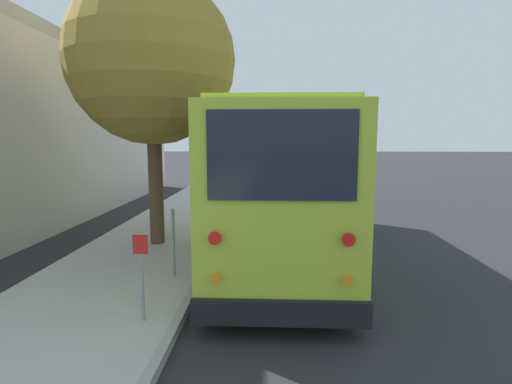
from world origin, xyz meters
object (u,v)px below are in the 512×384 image
object	(u,v)px
sign_post_near	(141,276)
sign_post_far	(173,243)
street_tree	(153,50)
parked_sedan_silver	(265,180)
shuttle_bus	(278,174)
parked_sedan_tan	(266,170)

from	to	relation	value
sign_post_near	sign_post_far	size ratio (longest dim) A/B	0.97
street_tree	sign_post_far	world-z (taller)	street_tree
street_tree	parked_sedan_silver	bearing A→B (deg)	-12.69
street_tree	shuttle_bus	bearing A→B (deg)	-93.57
shuttle_bus	parked_sedan_silver	bearing A→B (deg)	2.94
sign_post_near	street_tree	bearing A→B (deg)	12.98
shuttle_bus	sign_post_far	world-z (taller)	shuttle_bus
sign_post_near	parked_sedan_tan	bearing A→B (deg)	-3.74
parked_sedan_silver	parked_sedan_tan	size ratio (longest dim) A/B	0.98
parked_sedan_tan	street_tree	bearing A→B (deg)	172.86
parked_sedan_tan	sign_post_near	distance (m)	22.69
shuttle_bus	parked_sedan_silver	world-z (taller)	shuttle_bus
shuttle_bus	sign_post_far	xyz separation A→B (m)	(-2.42, 2.05, -1.12)
sign_post_near	sign_post_far	xyz separation A→B (m)	(1.91, 0.00, -0.00)
shuttle_bus	street_tree	world-z (taller)	street_tree
parked_sedan_silver	sign_post_far	xyz separation A→B (m)	(-14.04, 1.53, 0.20)
street_tree	sign_post_near	distance (m)	6.23
parked_sedan_tan	street_tree	xyz separation A→B (m)	(-18.12, 2.52, 4.36)
shuttle_bus	parked_sedan_silver	size ratio (longest dim) A/B	2.15
sign_post_far	street_tree	bearing A→B (deg)	21.75
parked_sedan_silver	sign_post_near	world-z (taller)	sign_post_near
shuttle_bus	parked_sedan_tan	distance (m)	18.37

